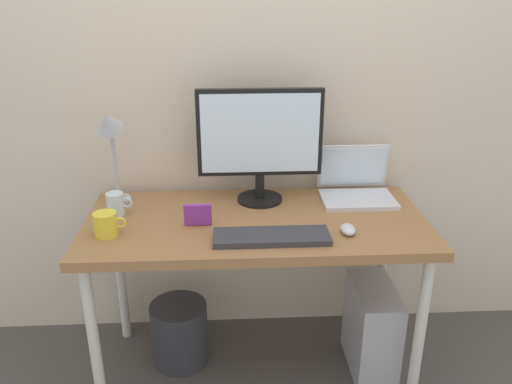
# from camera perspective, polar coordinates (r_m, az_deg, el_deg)

# --- Properties ---
(ground_plane) EXTENTS (6.00, 6.00, 0.00)m
(ground_plane) POSITION_cam_1_polar(r_m,az_deg,el_deg) (2.55, 0.00, -18.56)
(ground_plane) COLOR #4C4742
(back_wall) EXTENTS (4.40, 0.04, 2.60)m
(back_wall) POSITION_cam_1_polar(r_m,az_deg,el_deg) (2.35, -0.52, 13.23)
(back_wall) COLOR beige
(back_wall) RESTS_ON ground_plane
(desk) EXTENTS (1.40, 0.65, 0.76)m
(desk) POSITION_cam_1_polar(r_m,az_deg,el_deg) (2.17, 0.00, -4.65)
(desk) COLOR olive
(desk) RESTS_ON ground_plane
(monitor) EXTENTS (0.54, 0.20, 0.50)m
(monitor) POSITION_cam_1_polar(r_m,az_deg,el_deg) (2.22, 0.43, 5.80)
(monitor) COLOR black
(monitor) RESTS_ON desk
(laptop) EXTENTS (0.32, 0.26, 0.23)m
(laptop) POSITION_cam_1_polar(r_m,az_deg,el_deg) (2.37, 10.90, 0.75)
(laptop) COLOR silver
(laptop) RESTS_ON desk
(desk_lamp) EXTENTS (0.11, 0.16, 0.43)m
(desk_lamp) POSITION_cam_1_polar(r_m,az_deg,el_deg) (2.26, -15.72, 5.93)
(desk_lamp) COLOR #B2B2B7
(desk_lamp) RESTS_ON desk
(keyboard) EXTENTS (0.44, 0.14, 0.02)m
(keyboard) POSITION_cam_1_polar(r_m,az_deg,el_deg) (1.97, 1.71, -4.93)
(keyboard) COLOR #333338
(keyboard) RESTS_ON desk
(mouse) EXTENTS (0.06, 0.09, 0.03)m
(mouse) POSITION_cam_1_polar(r_m,az_deg,el_deg) (2.04, 10.07, -4.07)
(mouse) COLOR silver
(mouse) RESTS_ON desk
(coffee_mug) EXTENTS (0.12, 0.09, 0.09)m
(coffee_mug) POSITION_cam_1_polar(r_m,az_deg,el_deg) (2.06, -16.16, -3.42)
(coffee_mug) COLOR yellow
(coffee_mug) RESTS_ON desk
(glass_cup) EXTENTS (0.11, 0.07, 0.10)m
(glass_cup) POSITION_cam_1_polar(r_m,az_deg,el_deg) (2.23, -15.13, -1.29)
(glass_cup) COLOR silver
(glass_cup) RESTS_ON desk
(photo_frame) EXTENTS (0.11, 0.02, 0.09)m
(photo_frame) POSITION_cam_1_polar(r_m,az_deg,el_deg) (2.07, -6.41, -2.49)
(photo_frame) COLOR purple
(photo_frame) RESTS_ON desk
(computer_tower) EXTENTS (0.18, 0.36, 0.42)m
(computer_tower) POSITION_cam_1_polar(r_m,az_deg,el_deg) (2.48, 12.54, -14.41)
(computer_tower) COLOR #B2B2B7
(computer_tower) RESTS_ON ground_plane
(wastebasket) EXTENTS (0.26, 0.26, 0.30)m
(wastebasket) POSITION_cam_1_polar(r_m,az_deg,el_deg) (2.52, -8.38, -15.05)
(wastebasket) COLOR #333338
(wastebasket) RESTS_ON ground_plane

